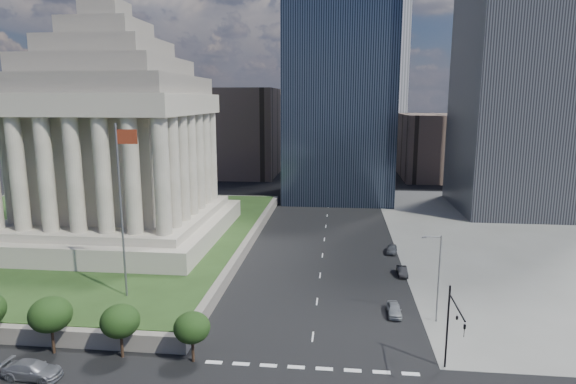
# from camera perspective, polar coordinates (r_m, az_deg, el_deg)

# --- Properties ---
(ground) EXTENTS (500.00, 500.00, 0.00)m
(ground) POSITION_cam_1_polar(r_m,az_deg,el_deg) (128.86, 4.99, -0.09)
(ground) COLOR black
(ground) RESTS_ON ground
(plaza_terrace) EXTENTS (66.00, 70.00, 1.80)m
(plaza_terrace) POSITION_cam_1_polar(r_m,az_deg,el_deg) (93.02, -24.82, -4.78)
(plaza_terrace) COLOR slate
(plaza_terrace) RESTS_ON ground
(plaza_lawn) EXTENTS (64.00, 68.00, 0.10)m
(plaza_lawn) POSITION_cam_1_polar(r_m,az_deg,el_deg) (92.79, -24.87, -4.22)
(plaza_lawn) COLOR #233A18
(plaza_lawn) RESTS_ON plaza_terrace
(war_memorial) EXTENTS (34.00, 34.00, 39.00)m
(war_memorial) POSITION_cam_1_polar(r_m,az_deg,el_deg) (83.00, -20.07, 8.16)
(war_memorial) COLOR gray
(war_memorial) RESTS_ON plaza_lawn
(flagpole) EXTENTS (2.52, 0.24, 20.00)m
(flagpole) POSITION_cam_1_polar(r_m,az_deg,el_deg) (57.15, -19.08, -1.09)
(flagpole) COLOR slate
(flagpole) RESTS_ON plaza_lawn
(midrise_glass) EXTENTS (26.00, 26.00, 60.00)m
(midrise_glass) POSITION_cam_1_polar(r_m,az_deg,el_deg) (121.66, 6.14, 13.44)
(midrise_glass) COLOR black
(midrise_glass) RESTS_ON ground
(building_filler_ne) EXTENTS (20.00, 30.00, 20.00)m
(building_filler_ne) POSITION_cam_1_polar(r_m,az_deg,el_deg) (159.94, 16.88, 5.23)
(building_filler_ne) COLOR #4E4036
(building_filler_ne) RESTS_ON ground
(building_filler_nw) EXTENTS (24.00, 30.00, 28.00)m
(building_filler_nw) POSITION_cam_1_polar(r_m,az_deg,el_deg) (160.18, -5.56, 7.08)
(building_filler_nw) COLOR #4E4036
(building_filler_nw) RESTS_ON ground
(traffic_signal_ne) EXTENTS (0.30, 5.74, 8.00)m
(traffic_signal_ne) POSITION_cam_1_polar(r_m,az_deg,el_deg) (45.64, 18.94, -14.50)
(traffic_signal_ne) COLOR black
(traffic_signal_ne) RESTS_ON ground
(street_lamp_north) EXTENTS (2.13, 0.22, 10.00)m
(street_lamp_north) POSITION_cam_1_polar(r_m,az_deg,el_deg) (55.87, 17.28, -9.19)
(street_lamp_north) COLOR slate
(street_lamp_north) RESTS_ON ground
(suv_grey) EXTENTS (2.43, 5.40, 1.54)m
(suv_grey) POSITION_cam_1_polar(r_m,az_deg,el_deg) (50.89, -28.02, -18.11)
(suv_grey) COLOR slate
(suv_grey) RESTS_ON ground
(parked_sedan_near) EXTENTS (3.92, 1.58, 1.33)m
(parked_sedan_near) POSITION_cam_1_polar(r_m,az_deg,el_deg) (58.22, 12.46, -13.42)
(parked_sedan_near) COLOR #919599
(parked_sedan_near) RESTS_ON ground
(parked_sedan_mid) EXTENTS (3.72, 1.33, 1.22)m
(parked_sedan_mid) POSITION_cam_1_polar(r_m,az_deg,el_deg) (70.50, 13.37, -9.13)
(parked_sedan_mid) COLOR black
(parked_sedan_mid) RESTS_ON ground
(parked_sedan_far) EXTENTS (2.18, 4.10, 1.33)m
(parked_sedan_far) POSITION_cam_1_polar(r_m,az_deg,el_deg) (80.04, 12.20, -6.62)
(parked_sedan_far) COLOR #53565A
(parked_sedan_far) RESTS_ON ground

